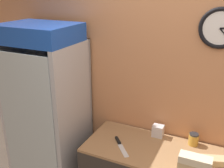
# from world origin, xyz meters

# --- Properties ---
(wall_back) EXTENTS (5.20, 0.09, 2.70)m
(wall_back) POSITION_xyz_m (0.00, 1.23, 1.35)
(wall_back) COLOR tan
(wall_back) RESTS_ON ground_plane
(beverage_cooler) EXTENTS (0.75, 0.65, 1.98)m
(beverage_cooler) POSITION_xyz_m (-1.47, 0.90, 1.08)
(beverage_cooler) COLOR #B2B7BC
(beverage_cooler) RESTS_ON ground_plane
(sandwich_stack_middle) EXTENTS (0.26, 0.12, 0.06)m
(sandwich_stack_middle) POSITION_xyz_m (0.14, 0.65, 0.97)
(sandwich_stack_middle) COLOR tan
(sandwich_stack_middle) RESTS_ON sandwich_stack_bottom
(sandwich_stack_top) EXTENTS (0.26, 0.11, 0.06)m
(sandwich_stack_top) POSITION_xyz_m (0.14, 0.65, 1.03)
(sandwich_stack_top) COLOR beige
(sandwich_stack_top) RESTS_ON sandwich_stack_middle
(sandwich_flat_left) EXTENTS (0.28, 0.18, 0.06)m
(sandwich_flat_left) POSITION_xyz_m (0.30, 0.89, 0.90)
(sandwich_flat_left) COLOR tan
(sandwich_flat_left) RESTS_ON prep_counter
(chefs_knife) EXTENTS (0.25, 0.27, 0.02)m
(chefs_knife) POSITION_xyz_m (-0.58, 0.80, 0.88)
(chefs_knife) COLOR silver
(chefs_knife) RESTS_ON prep_counter
(condiment_jar) EXTENTS (0.10, 0.10, 0.12)m
(condiment_jar) POSITION_xyz_m (0.06, 1.10, 0.93)
(condiment_jar) COLOR gold
(condiment_jar) RESTS_ON prep_counter
(napkin_dispenser) EXTENTS (0.11, 0.09, 0.12)m
(napkin_dispenser) POSITION_xyz_m (-0.29, 1.11, 0.93)
(napkin_dispenser) COLOR silver
(napkin_dispenser) RESTS_ON prep_counter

